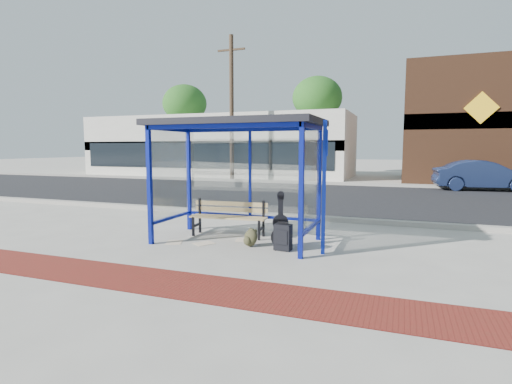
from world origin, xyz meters
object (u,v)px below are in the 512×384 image
at_px(bench, 229,215).
at_px(suitcase, 283,237).
at_px(guitar_bag, 280,228).
at_px(backpack, 250,238).
at_px(parked_car, 483,175).

xyz_separation_m(bench, suitcase, (1.43, -0.79, -0.19)).
bearing_deg(guitar_bag, backpack, 179.68).
relative_size(suitcase, parked_car, 0.13).
bearing_deg(guitar_bag, suitcase, -81.04).
height_order(guitar_bag, suitcase, guitar_bag).
distance_m(backpack, parked_car, 14.31).
height_order(bench, backpack, bench).
xyz_separation_m(bench, parked_car, (6.76, 12.27, 0.23)).
bearing_deg(bench, suitcase, -33.41).
xyz_separation_m(suitcase, backpack, (-0.67, 0.07, -0.08)).
bearing_deg(bench, parked_car, 56.52).
bearing_deg(backpack, suitcase, 15.52).
height_order(guitar_bag, parked_car, parked_car).
xyz_separation_m(guitar_bag, suitcase, (0.12, -0.24, -0.12)).
height_order(guitar_bag, backpack, guitar_bag).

